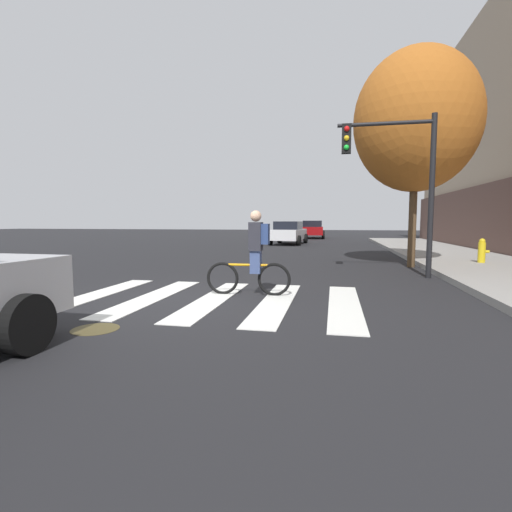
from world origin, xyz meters
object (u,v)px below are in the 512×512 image
(sedan_far, at_px, (312,229))
(cyclist, at_px, (254,253))
(sedan_mid, at_px, (289,232))
(fire_hydrant, at_px, (482,251))
(manhole_cover, at_px, (95,329))
(street_tree_near, at_px, (416,121))
(traffic_light_near, at_px, (398,168))

(sedan_far, relative_size, cyclist, 2.64)
(sedan_mid, xyz_separation_m, fire_hydrant, (7.56, -11.24, -0.23))
(fire_hydrant, bearing_deg, manhole_cover, -131.50)
(manhole_cover, xyz_separation_m, fire_hydrant, (7.86, 8.89, 0.53))
(fire_hydrant, bearing_deg, sedan_mid, 123.94)
(sedan_mid, bearing_deg, fire_hydrant, -56.06)
(street_tree_near, bearing_deg, manhole_cover, -123.67)
(traffic_light_near, bearing_deg, sedan_far, 98.48)
(manhole_cover, distance_m, traffic_light_near, 8.22)
(cyclist, bearing_deg, sedan_far, 90.70)
(manhole_cover, relative_size, sedan_far, 0.14)
(sedan_mid, bearing_deg, cyclist, -85.56)
(manhole_cover, xyz_separation_m, sedan_far, (1.32, 29.35, 0.79))
(sedan_far, bearing_deg, street_tree_near, -78.29)
(fire_hydrant, bearing_deg, street_tree_near, -169.54)
(manhole_cover, bearing_deg, sedan_far, 87.42)
(manhole_cover, height_order, fire_hydrant, fire_hydrant)
(manhole_cover, relative_size, traffic_light_near, 0.15)
(cyclist, distance_m, fire_hydrant, 8.70)
(traffic_light_near, bearing_deg, manhole_cover, -128.51)
(fire_hydrant, bearing_deg, sedan_far, 107.74)
(sedan_far, bearing_deg, fire_hydrant, -72.26)
(traffic_light_near, height_order, fire_hydrant, traffic_light_near)
(cyclist, distance_m, traffic_light_near, 4.94)
(fire_hydrant, bearing_deg, traffic_light_near, -137.02)
(sedan_mid, relative_size, sedan_far, 0.97)
(sedan_far, distance_m, traffic_light_near, 23.67)
(sedan_far, relative_size, fire_hydrant, 5.78)
(sedan_far, xyz_separation_m, cyclist, (0.32, -26.54, 0.05))
(cyclist, relative_size, fire_hydrant, 2.19)
(traffic_light_near, bearing_deg, street_tree_near, 70.85)
(sedan_mid, distance_m, cyclist, 17.37)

